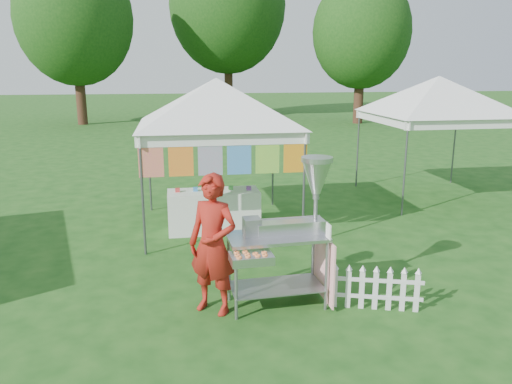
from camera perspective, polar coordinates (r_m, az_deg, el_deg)
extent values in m
plane|color=#184714|center=(7.17, -1.59, -12.35)|extent=(120.00, 120.00, 0.00)
cylinder|color=#59595E|center=(8.73, -12.83, -0.50)|extent=(0.04, 0.04, 2.10)
cylinder|color=#59595E|center=(9.01, 5.49, 0.24)|extent=(0.04, 0.04, 2.10)
cylinder|color=#59595E|center=(11.50, -12.10, 2.99)|extent=(0.04, 0.04, 2.10)
cylinder|color=#59595E|center=(11.71, 1.93, 3.49)|extent=(0.04, 0.04, 2.10)
cube|color=white|center=(8.58, -3.62, 6.04)|extent=(3.00, 0.03, 0.22)
cube|color=white|center=(11.38, -5.12, 7.97)|extent=(3.00, 0.03, 0.22)
pyramid|color=white|center=(9.91, -4.59, 12.89)|extent=(4.24, 4.24, 0.90)
cylinder|color=#59595E|center=(8.56, -3.63, 6.57)|extent=(3.00, 0.03, 0.03)
cube|color=#C0187F|center=(8.58, -11.94, 3.95)|extent=(0.42, 0.01, 0.70)
cube|color=#F73F1B|center=(8.57, -8.59, 4.08)|extent=(0.42, 0.01, 0.70)
cube|color=#37D1BC|center=(8.59, -5.25, 4.21)|extent=(0.42, 0.01, 0.70)
cube|color=blue|center=(8.65, -1.94, 4.31)|extent=(0.42, 0.01, 0.70)
cube|color=green|center=(8.72, 1.33, 4.41)|extent=(0.42, 0.01, 0.70)
cube|color=#DF5D18|center=(8.83, 4.53, 4.48)|extent=(0.42, 0.01, 0.70)
cylinder|color=#59595E|center=(11.31, 16.65, 2.53)|extent=(0.04, 0.04, 2.10)
cylinder|color=#59595E|center=(13.88, 11.56, 4.86)|extent=(0.04, 0.04, 2.10)
cylinder|color=#59595E|center=(15.12, 21.70, 4.89)|extent=(0.04, 0.04, 2.10)
cube|color=white|center=(11.87, 23.19, 7.16)|extent=(3.00, 0.03, 0.22)
cube|color=white|center=(14.34, 17.11, 8.64)|extent=(3.00, 0.03, 0.22)
pyramid|color=white|center=(13.03, 20.24, 12.35)|extent=(4.24, 4.24, 0.90)
cylinder|color=#59595E|center=(11.86, 23.23, 7.54)|extent=(3.00, 0.03, 0.03)
cylinder|color=#3B2315|center=(30.82, -19.44, 10.96)|extent=(0.56, 0.56, 3.96)
ellipsoid|color=#295618|center=(30.92, -20.05, 18.13)|extent=(6.40, 6.40, 7.36)
cylinder|color=#3B2315|center=(34.59, -3.15, 12.69)|extent=(0.56, 0.56, 4.84)
ellipsoid|color=#295618|center=(34.81, -3.26, 20.50)|extent=(7.60, 7.60, 8.74)
cylinder|color=#3B2315|center=(30.41, 11.67, 11.01)|extent=(0.56, 0.56, 3.52)
ellipsoid|color=#295618|center=(30.45, 12.00, 17.49)|extent=(5.60, 5.60, 6.44)
cylinder|color=gray|center=(6.49, -2.29, -10.44)|extent=(0.05, 0.05, 0.99)
cylinder|color=gray|center=(6.80, 8.06, -9.42)|extent=(0.05, 0.05, 0.99)
cylinder|color=gray|center=(7.00, -3.12, -8.58)|extent=(0.05, 0.05, 0.99)
cylinder|color=gray|center=(7.28, 6.51, -7.74)|extent=(0.05, 0.05, 0.99)
cube|color=gray|center=(6.95, 2.36, -10.71)|extent=(1.29, 0.69, 0.02)
cube|color=#B7B7BC|center=(6.69, 2.42, -5.12)|extent=(1.36, 0.73, 0.04)
cube|color=#B7B7BC|center=(6.76, 3.94, -4.00)|extent=(0.95, 0.33, 0.17)
cube|color=gray|center=(6.62, -0.47, -4.00)|extent=(0.23, 0.25, 0.24)
cylinder|color=gray|center=(6.75, 6.87, -0.62)|extent=(0.06, 0.06, 0.99)
cone|color=#B7B7BC|center=(6.69, 6.94, 1.67)|extent=(0.42, 0.42, 0.44)
cylinder|color=#B7B7BC|center=(6.64, 7.00, 3.72)|extent=(0.44, 0.44, 0.07)
cube|color=#B7B7BC|center=(6.25, -0.54, -7.60)|extent=(0.55, 0.36, 0.11)
cube|color=#FDAAAB|center=(7.06, 7.72, -8.50)|extent=(0.07, 0.83, 0.89)
cube|color=white|center=(6.55, 8.29, -4.46)|extent=(0.02, 0.16, 0.20)
imported|color=maroon|center=(6.57, -4.95, -6.00)|extent=(0.82, 0.76, 1.88)
cube|color=silver|center=(6.98, 8.99, -10.76)|extent=(0.07, 0.04, 0.56)
cube|color=silver|center=(6.98, 10.49, -10.80)|extent=(0.07, 0.04, 0.56)
cube|color=silver|center=(7.00, 11.99, -10.83)|extent=(0.07, 0.04, 0.56)
cube|color=silver|center=(7.01, 13.48, -10.85)|extent=(0.07, 0.04, 0.56)
cube|color=silver|center=(7.04, 14.97, -10.87)|extent=(0.07, 0.04, 0.56)
cube|color=silver|center=(7.06, 16.44, -10.88)|extent=(0.07, 0.04, 0.56)
cube|color=silver|center=(7.09, 17.90, -10.88)|extent=(0.07, 0.04, 0.56)
cube|color=silver|center=(7.06, 13.44, -11.59)|extent=(1.21, 0.40, 0.05)
cube|color=silver|center=(6.96, 13.55, -9.80)|extent=(1.21, 0.40, 0.05)
cube|color=white|center=(9.99, -4.85, -2.16)|extent=(1.80, 0.70, 0.82)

